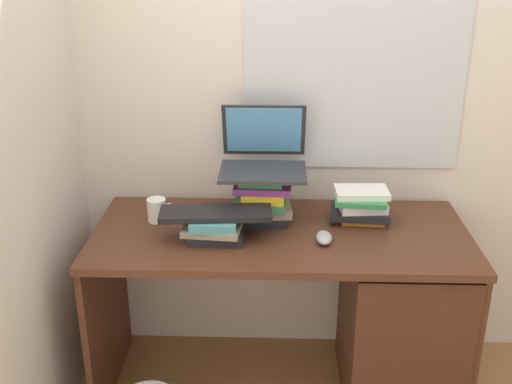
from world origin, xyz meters
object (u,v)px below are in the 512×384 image
(computer_mouse, at_px, (324,238))
(mug, at_px, (157,210))
(book_stack_tall, at_px, (262,198))
(book_stack_keyboard_riser, at_px, (214,228))
(book_stack_side, at_px, (361,205))
(keyboard, at_px, (216,213))
(laptop, at_px, (263,154))
(desk, at_px, (372,310))

(computer_mouse, xyz_separation_m, mug, (-0.66, 0.17, 0.03))
(book_stack_tall, xyz_separation_m, book_stack_keyboard_riser, (-0.18, -0.17, -0.05))
(mug, bearing_deg, book_stack_side, 2.00)
(book_stack_keyboard_riser, bearing_deg, book_stack_tall, 44.06)
(mug, bearing_deg, keyboard, -30.98)
(computer_mouse, bearing_deg, mug, 165.55)
(computer_mouse, bearing_deg, book_stack_side, 51.11)
(keyboard, relative_size, computer_mouse, 4.04)
(book_stack_keyboard_riser, distance_m, laptop, 0.37)
(laptop, bearing_deg, book_stack_keyboard_riser, -126.80)
(book_stack_side, bearing_deg, computer_mouse, -128.89)
(laptop, bearing_deg, book_stack_side, -8.05)
(computer_mouse, height_order, mug, mug)
(book_stack_tall, relative_size, keyboard, 0.56)
(desk, xyz_separation_m, mug, (-0.87, 0.11, 0.39))
(keyboard, xyz_separation_m, computer_mouse, (0.41, -0.02, -0.09))
(desk, distance_m, laptop, 0.77)
(book_stack_side, height_order, computer_mouse, book_stack_side)
(book_stack_tall, bearing_deg, computer_mouse, -38.05)
(desk, height_order, book_stack_keyboard_riser, book_stack_keyboard_riser)
(book_stack_keyboard_riser, distance_m, book_stack_side, 0.60)
(book_stack_side, distance_m, mug, 0.82)
(book_stack_side, distance_m, laptop, 0.44)
(book_stack_tall, relative_size, laptop, 0.69)
(book_stack_tall, xyz_separation_m, computer_mouse, (0.24, -0.19, -0.08))
(keyboard, distance_m, mug, 0.30)
(desk, relative_size, computer_mouse, 14.10)
(book_stack_side, relative_size, keyboard, 0.59)
(book_stack_tall, height_order, book_stack_side, book_stack_tall)
(desk, distance_m, keyboard, 0.76)
(book_stack_keyboard_riser, xyz_separation_m, keyboard, (0.01, 0.00, 0.06))
(keyboard, bearing_deg, computer_mouse, -6.79)
(book_stack_keyboard_riser, bearing_deg, book_stack_side, 17.76)
(desk, height_order, computer_mouse, computer_mouse)
(book_stack_keyboard_riser, bearing_deg, computer_mouse, -2.02)
(desk, bearing_deg, mug, 173.00)
(book_stack_keyboard_riser, xyz_separation_m, laptop, (0.18, 0.24, 0.21))
(book_stack_side, bearing_deg, keyboard, -162.48)
(desk, xyz_separation_m, laptop, (-0.45, 0.19, 0.60))
(desk, distance_m, book_stack_side, 0.43)
(book_stack_tall, distance_m, mug, 0.43)
(laptop, height_order, keyboard, laptop)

